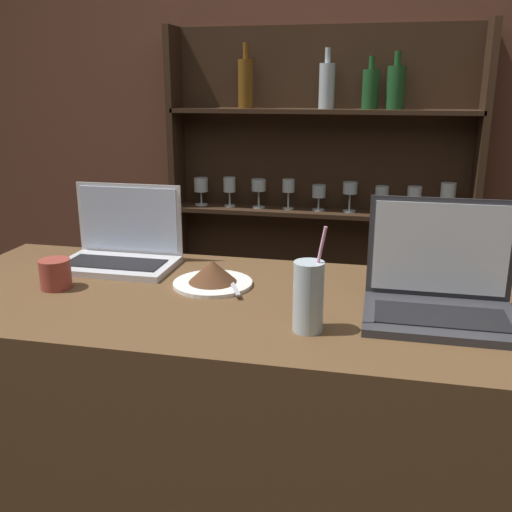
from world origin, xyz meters
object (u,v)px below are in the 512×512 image
(cake_plate, at_px, (213,275))
(laptop_far, at_px, (440,291))
(water_glass, at_px, (308,296))
(coffee_cup, at_px, (55,274))
(laptop_near, at_px, (122,247))

(cake_plate, bearing_deg, laptop_far, -8.49)
(water_glass, height_order, coffee_cup, water_glass)
(laptop_near, xyz_separation_m, cake_plate, (0.31, -0.12, -0.02))
(laptop_far, bearing_deg, coffee_cup, -178.59)
(laptop_far, height_order, coffee_cup, laptop_far)
(cake_plate, relative_size, water_glass, 0.90)
(laptop_near, bearing_deg, coffee_cup, -109.10)
(coffee_cup, bearing_deg, cake_plate, 15.36)
(laptop_near, distance_m, laptop_far, 0.90)
(laptop_near, xyz_separation_m, laptop_far, (0.87, -0.20, 0.01))
(laptop_near, height_order, coffee_cup, laptop_near)
(laptop_near, height_order, water_glass, water_glass)
(laptop_near, height_order, cake_plate, laptop_near)
(cake_plate, xyz_separation_m, coffee_cup, (-0.39, -0.11, 0.01))
(laptop_far, distance_m, coffee_cup, 0.95)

